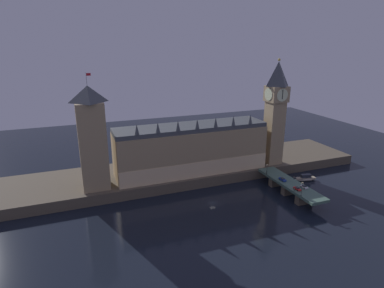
{
  "coord_description": "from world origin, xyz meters",
  "views": [
    {
      "loc": [
        -61.91,
        -132.18,
        76.65
      ],
      "look_at": [
        -3.5,
        20.0,
        25.87
      ],
      "focal_mm": 30.0,
      "sensor_mm": 36.0,
      "label": 1
    }
  ],
  "objects_px": {
    "pedestrian_near_rail": "(294,189)",
    "boat_downstream": "(306,178)",
    "car_southbound_lead": "(304,187)",
    "car_northbound_trail": "(297,189)",
    "car_northbound_lead": "(282,179)",
    "pedestrian_mid_walk": "(294,178)",
    "pedestrian_far_rail": "(267,172)",
    "street_lamp_far": "(267,168)",
    "street_lamp_near": "(302,187)",
    "victoria_tower": "(92,138)",
    "clock_tower": "(275,110)"
  },
  "relations": [
    {
      "from": "street_lamp_far",
      "to": "boat_downstream",
      "type": "distance_m",
      "value": 26.44
    },
    {
      "from": "pedestrian_near_rail",
      "to": "street_lamp_near",
      "type": "xyz_separation_m",
      "value": [
        -0.4,
        -5.56,
        3.72
      ]
    },
    {
      "from": "pedestrian_near_rail",
      "to": "pedestrian_far_rail",
      "type": "bearing_deg",
      "value": 90.0
    },
    {
      "from": "victoria_tower",
      "to": "car_northbound_trail",
      "type": "relative_size",
      "value": 13.5
    },
    {
      "from": "car_southbound_lead",
      "to": "pedestrian_mid_walk",
      "type": "height_order",
      "value": "pedestrian_mid_walk"
    },
    {
      "from": "car_southbound_lead",
      "to": "pedestrian_mid_walk",
      "type": "distance_m",
      "value": 11.35
    },
    {
      "from": "victoria_tower",
      "to": "street_lamp_near",
      "type": "relative_size",
      "value": 7.98
    },
    {
      "from": "victoria_tower",
      "to": "car_northbound_lead",
      "type": "relative_size",
      "value": 12.55
    },
    {
      "from": "car_northbound_lead",
      "to": "street_lamp_near",
      "type": "relative_size",
      "value": 0.64
    },
    {
      "from": "street_lamp_far",
      "to": "boat_downstream",
      "type": "relative_size",
      "value": 0.44
    },
    {
      "from": "car_northbound_trail",
      "to": "pedestrian_near_rail",
      "type": "height_order",
      "value": "pedestrian_near_rail"
    },
    {
      "from": "pedestrian_far_rail",
      "to": "boat_downstream",
      "type": "distance_m",
      "value": 25.36
    },
    {
      "from": "clock_tower",
      "to": "pedestrian_near_rail",
      "type": "bearing_deg",
      "value": -109.04
    },
    {
      "from": "pedestrian_near_rail",
      "to": "clock_tower",
      "type": "bearing_deg",
      "value": 70.96
    },
    {
      "from": "pedestrian_near_rail",
      "to": "pedestrian_mid_walk",
      "type": "relative_size",
      "value": 1.01
    },
    {
      "from": "pedestrian_near_rail",
      "to": "street_lamp_far",
      "type": "xyz_separation_m",
      "value": [
        -0.4,
        23.88,
        2.9
      ]
    },
    {
      "from": "car_northbound_trail",
      "to": "pedestrian_far_rail",
      "type": "distance_m",
      "value": 23.93
    },
    {
      "from": "pedestrian_far_rail",
      "to": "street_lamp_far",
      "type": "bearing_deg",
      "value": -122.44
    },
    {
      "from": "street_lamp_near",
      "to": "street_lamp_far",
      "type": "height_order",
      "value": "street_lamp_near"
    },
    {
      "from": "pedestrian_mid_walk",
      "to": "car_northbound_lead",
      "type": "bearing_deg",
      "value": 174.06
    },
    {
      "from": "victoria_tower",
      "to": "car_northbound_trail",
      "type": "bearing_deg",
      "value": -23.82
    },
    {
      "from": "pedestrian_near_rail",
      "to": "boat_downstream",
      "type": "xyz_separation_m",
      "value": [
        24.25,
        19.98,
        -5.83
      ]
    },
    {
      "from": "pedestrian_far_rail",
      "to": "boat_downstream",
      "type": "relative_size",
      "value": 0.13
    },
    {
      "from": "pedestrian_mid_walk",
      "to": "pedestrian_far_rail",
      "type": "xyz_separation_m",
      "value": [
        -9.27,
        12.27,
        0.08
      ]
    },
    {
      "from": "car_northbound_lead",
      "to": "boat_downstream",
      "type": "bearing_deg",
      "value": 17.72
    },
    {
      "from": "street_lamp_far",
      "to": "car_northbound_lead",
      "type": "bearing_deg",
      "value": -76.02
    },
    {
      "from": "street_lamp_near",
      "to": "street_lamp_far",
      "type": "relative_size",
      "value": 1.22
    },
    {
      "from": "car_northbound_trail",
      "to": "boat_downstream",
      "type": "height_order",
      "value": "car_northbound_trail"
    },
    {
      "from": "car_northbound_trail",
      "to": "street_lamp_near",
      "type": "bearing_deg",
      "value": -113.49
    },
    {
      "from": "car_northbound_trail",
      "to": "street_lamp_near",
      "type": "distance_m",
      "value": 7.87
    },
    {
      "from": "victoria_tower",
      "to": "pedestrian_near_rail",
      "type": "bearing_deg",
      "value": -24.72
    },
    {
      "from": "car_northbound_lead",
      "to": "car_southbound_lead",
      "type": "xyz_separation_m",
      "value": [
        4.64,
        -11.83,
        -0.06
      ]
    },
    {
      "from": "car_northbound_lead",
      "to": "car_northbound_trail",
      "type": "xyz_separation_m",
      "value": [
        -0.0,
        -12.27,
        -0.07
      ]
    },
    {
      "from": "clock_tower",
      "to": "pedestrian_far_rail",
      "type": "distance_m",
      "value": 38.15
    },
    {
      "from": "car_southbound_lead",
      "to": "pedestrian_far_rail",
      "type": "bearing_deg",
      "value": 106.57
    },
    {
      "from": "victoria_tower",
      "to": "street_lamp_near",
      "type": "height_order",
      "value": "victoria_tower"
    },
    {
      "from": "car_southbound_lead",
      "to": "victoria_tower",
      "type": "bearing_deg",
      "value": 157.4
    },
    {
      "from": "clock_tower",
      "to": "car_southbound_lead",
      "type": "distance_m",
      "value": 51.11
    },
    {
      "from": "car_northbound_lead",
      "to": "pedestrian_far_rail",
      "type": "distance_m",
      "value": 11.78
    },
    {
      "from": "pedestrian_mid_walk",
      "to": "street_lamp_near",
      "type": "xyz_separation_m",
      "value": [
        -9.67,
        -17.8,
        3.73
      ]
    },
    {
      "from": "car_northbound_lead",
      "to": "street_lamp_near",
      "type": "height_order",
      "value": "street_lamp_near"
    },
    {
      "from": "car_northbound_trail",
      "to": "car_southbound_lead",
      "type": "distance_m",
      "value": 4.66
    },
    {
      "from": "car_northbound_lead",
      "to": "boat_downstream",
      "type": "height_order",
      "value": "car_northbound_lead"
    },
    {
      "from": "car_southbound_lead",
      "to": "boat_downstream",
      "type": "bearing_deg",
      "value": 47.45
    },
    {
      "from": "clock_tower",
      "to": "boat_downstream",
      "type": "relative_size",
      "value": 4.68
    },
    {
      "from": "victoria_tower",
      "to": "street_lamp_far",
      "type": "xyz_separation_m",
      "value": [
        91.42,
        -18.38,
        -21.85
      ]
    },
    {
      "from": "pedestrian_near_rail",
      "to": "pedestrian_far_rail",
      "type": "relative_size",
      "value": 0.93
    },
    {
      "from": "pedestrian_near_rail",
      "to": "street_lamp_near",
      "type": "bearing_deg",
      "value": -94.12
    },
    {
      "from": "victoria_tower",
      "to": "pedestrian_mid_walk",
      "type": "xyz_separation_m",
      "value": [
        101.09,
        -30.02,
        -24.76
      ]
    },
    {
      "from": "car_northbound_lead",
      "to": "pedestrian_far_rail",
      "type": "bearing_deg",
      "value": 101.35
    }
  ]
}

